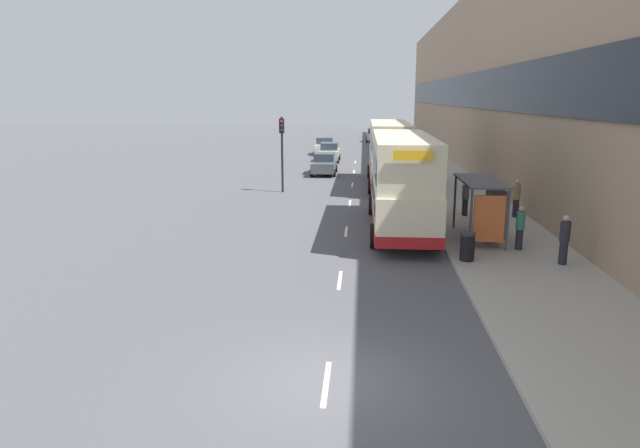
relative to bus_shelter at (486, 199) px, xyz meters
name	(u,v)px	position (x,y,z in m)	size (l,w,h in m)	color
ground_plane	(326,381)	(-5.77, -12.29, -1.88)	(220.00, 220.00, 0.00)	#515156
pavement	(430,167)	(0.73, 26.21, -1.81)	(5.00, 93.00, 0.14)	#A39E93
terrace_facade	(482,82)	(4.72, 26.21, 5.29)	(3.10, 93.00, 14.34)	#9E846B
lane_mark_0	(326,383)	(-5.77, -12.40, -1.87)	(0.12, 2.00, 0.01)	silver
lane_mark_1	(340,280)	(-5.77, -5.36, -1.87)	(0.12, 2.00, 0.01)	silver
lane_mark_2	(346,231)	(-5.77, 1.68, -1.87)	(0.12, 2.00, 0.01)	silver
lane_mark_3	(350,203)	(-5.77, 8.72, -1.87)	(0.12, 2.00, 0.01)	silver
lane_mark_4	(352,185)	(-5.77, 15.75, -1.87)	(0.12, 2.00, 0.01)	silver
lane_mark_5	(354,172)	(-5.77, 22.79, -1.87)	(0.12, 2.00, 0.01)	silver
lane_mark_6	(355,162)	(-5.77, 29.83, -1.87)	(0.12, 2.00, 0.01)	silver
bus_shelter	(486,199)	(0.00, 0.00, 0.00)	(1.60, 4.20, 2.48)	#4C4C51
double_decker_bus_near	(402,181)	(-3.30, 2.14, 0.41)	(2.85, 10.45, 4.30)	beige
double_decker_bus_ahead	(389,153)	(-3.30, 15.40, 0.41)	(2.85, 10.98, 4.30)	beige
car_0	(374,135)	(-3.65, 54.58, -0.98)	(2.01, 3.98, 1.82)	silver
car_1	(325,146)	(-9.11, 36.71, -1.01)	(2.07, 4.07, 1.76)	silver
car_2	(324,164)	(-8.10, 21.12, -1.05)	(1.95, 4.53, 1.66)	#4C5156
car_3	(329,152)	(-8.23, 30.15, -1.01)	(1.96, 4.45, 1.75)	#B7B799
pedestrian_at_shelter	(520,228)	(1.06, -1.44, -0.85)	(0.34, 0.34, 1.73)	#23232D
pedestrian_1	(516,198)	(2.53, 4.87, -0.78)	(0.37, 0.37, 1.87)	#23232D
pedestrian_2	(564,239)	(2.10, -3.36, -0.82)	(0.35, 0.35, 1.79)	#23232D
pedestrian_3	(465,198)	(0.09, 5.10, -0.83)	(0.35, 0.35, 1.77)	#23232D
litter_bin	(467,246)	(-1.22, -3.12, -1.21)	(0.55, 0.55, 1.05)	black
traffic_light_far_kerb	(282,142)	(-10.17, 12.32, 1.33)	(0.30, 0.32, 4.75)	black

